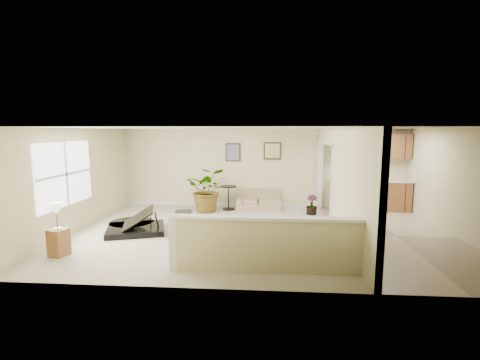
# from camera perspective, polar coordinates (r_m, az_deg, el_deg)

# --- Properties ---
(floor) EXTENTS (9.00, 9.00, 0.00)m
(floor) POSITION_cam_1_polar(r_m,az_deg,el_deg) (8.42, 3.46, -8.73)
(floor) COLOR #B7A98E
(floor) RESTS_ON ground
(back_wall) EXTENTS (9.00, 0.04, 2.50)m
(back_wall) POSITION_cam_1_polar(r_m,az_deg,el_deg) (11.12, 3.74, 1.98)
(back_wall) COLOR beige
(back_wall) RESTS_ON floor
(front_wall) EXTENTS (9.00, 0.04, 2.50)m
(front_wall) POSITION_cam_1_polar(r_m,az_deg,el_deg) (5.20, 3.10, -5.13)
(front_wall) COLOR beige
(front_wall) RESTS_ON floor
(left_wall) EXTENTS (0.04, 6.00, 2.50)m
(left_wall) POSITION_cam_1_polar(r_m,az_deg,el_deg) (9.35, -25.22, 0.04)
(left_wall) COLOR beige
(left_wall) RESTS_ON floor
(right_wall) EXTENTS (0.04, 6.00, 2.50)m
(right_wall) POSITION_cam_1_polar(r_m,az_deg,el_deg) (9.26, 32.60, -0.54)
(right_wall) COLOR beige
(right_wall) RESTS_ON floor
(ceiling) EXTENTS (9.00, 6.00, 0.04)m
(ceiling) POSITION_cam_1_polar(r_m,az_deg,el_deg) (8.06, 3.61, 8.54)
(ceiling) COLOR silver
(ceiling) RESTS_ON back_wall
(kitchen_vinyl) EXTENTS (2.70, 6.00, 0.01)m
(kitchen_vinyl) POSITION_cam_1_polar(r_m,az_deg,el_deg) (8.96, 24.28, -8.39)
(kitchen_vinyl) COLOR tan
(kitchen_vinyl) RESTS_ON floor
(interior_partition) EXTENTS (0.18, 5.99, 2.50)m
(interior_partition) POSITION_cam_1_polar(r_m,az_deg,el_deg) (8.57, 15.67, -0.36)
(interior_partition) COLOR beige
(interior_partition) RESTS_ON floor
(pony_half_wall) EXTENTS (3.42, 0.22, 1.00)m
(pony_half_wall) POSITION_cam_1_polar(r_m,az_deg,el_deg) (6.07, 3.90, -10.35)
(pony_half_wall) COLOR beige
(pony_half_wall) RESTS_ON floor
(left_window) EXTENTS (0.05, 2.15, 1.45)m
(left_window) POSITION_cam_1_polar(r_m,az_deg,el_deg) (8.90, -26.78, 0.86)
(left_window) COLOR white
(left_window) RESTS_ON left_wall
(wall_art_left) EXTENTS (0.48, 0.04, 0.58)m
(wall_art_left) POSITION_cam_1_polar(r_m,az_deg,el_deg) (11.10, -1.16, 4.57)
(wall_art_left) COLOR #392815
(wall_art_left) RESTS_ON back_wall
(wall_mirror) EXTENTS (0.55, 0.04, 0.55)m
(wall_mirror) POSITION_cam_1_polar(r_m,az_deg,el_deg) (11.05, 5.32, 4.78)
(wall_mirror) COLOR #392815
(wall_mirror) RESTS_ON back_wall
(kitchen_cabinets) EXTENTS (2.36, 0.65, 2.33)m
(kitchen_cabinets) POSITION_cam_1_polar(r_m,az_deg,el_deg) (11.34, 20.05, -0.32)
(kitchen_cabinets) COLOR brown
(kitchen_cabinets) RESTS_ON floor
(piano) EXTENTS (1.81, 1.80, 1.25)m
(piano) POSITION_cam_1_polar(r_m,az_deg,el_deg) (8.87, -16.74, -4.71)
(piano) COLOR black
(piano) RESTS_ON floor
(piano_bench) EXTENTS (0.51, 0.82, 0.51)m
(piano_bench) POSITION_cam_1_polar(r_m,az_deg,el_deg) (8.43, -9.29, -7.01)
(piano_bench) COLOR black
(piano_bench) RESTS_ON floor
(loveseat) EXTENTS (1.39, 0.82, 0.78)m
(loveseat) POSITION_cam_1_polar(r_m,az_deg,el_deg) (10.95, 2.99, -3.16)
(loveseat) COLOR tan
(loveseat) RESTS_ON floor
(accent_table) EXTENTS (0.52, 0.52, 0.75)m
(accent_table) POSITION_cam_1_polar(r_m,az_deg,el_deg) (10.74, -1.92, -2.39)
(accent_table) COLOR black
(accent_table) RESTS_ON floor
(palm_plant) EXTENTS (1.28, 1.12, 1.35)m
(palm_plant) POSITION_cam_1_polar(r_m,az_deg,el_deg) (10.52, -5.30, -1.62)
(palm_plant) COLOR black
(palm_plant) RESTS_ON floor
(small_plant) EXTENTS (0.37, 0.37, 0.58)m
(small_plant) POSITION_cam_1_polar(r_m,az_deg,el_deg) (10.39, 11.67, -4.23)
(small_plant) COLOR black
(small_plant) RESTS_ON floor
(lamp_stand) EXTENTS (0.39, 0.39, 1.06)m
(lamp_stand) POSITION_cam_1_polar(r_m,az_deg,el_deg) (7.74, -27.70, -7.75)
(lamp_stand) COLOR brown
(lamp_stand) RESTS_ON floor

